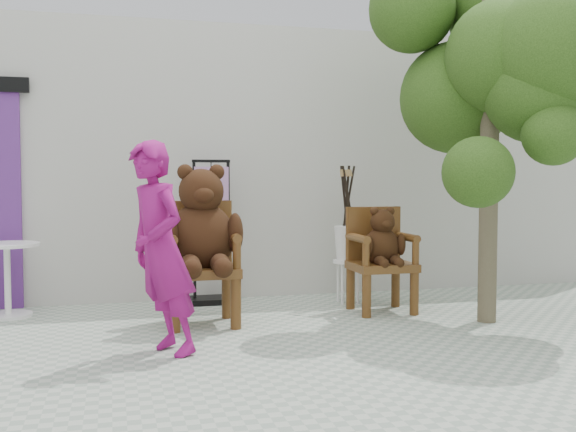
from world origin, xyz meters
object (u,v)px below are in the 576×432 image
object	(u,v)px
cafe_table	(7,271)
stool_bucket	(348,242)
chair_small	(381,249)
display_stand	(212,248)
tree	(506,61)
chair_big	(201,236)
person	(161,249)

from	to	relation	value
cafe_table	stool_bucket	size ratio (longest dim) A/B	0.48
chair_small	display_stand	xyz separation A→B (m)	(-1.55, 0.86, -0.04)
cafe_table	display_stand	size ratio (longest dim) A/B	0.47
display_stand	chair_small	bearing A→B (deg)	-29.05
cafe_table	tree	xyz separation A→B (m)	(4.46, -1.35, 1.94)
chair_big	chair_small	bearing A→B (deg)	5.54
tree	person	bearing A→B (deg)	-171.73
person	cafe_table	world-z (taller)	person
cafe_table	display_stand	bearing A→B (deg)	6.25
chair_big	person	distance (m)	1.07
cafe_table	tree	size ratio (longest dim) A/B	0.20
chair_small	stool_bucket	xyz separation A→B (m)	(-0.16, 0.51, 0.02)
chair_big	stool_bucket	world-z (taller)	stool_bucket
display_stand	stool_bucket	bearing A→B (deg)	-13.98
chair_small	display_stand	distance (m)	1.78
chair_big	tree	distance (m)	3.18
cafe_table	chair_big	bearing A→B (deg)	-25.15
chair_small	display_stand	bearing A→B (deg)	151.02
cafe_table	display_stand	world-z (taller)	display_stand
chair_big	tree	world-z (taller)	tree
display_stand	stool_bucket	size ratio (longest dim) A/B	1.04
person	tree	xyz separation A→B (m)	(3.14, 0.46, 1.59)
display_stand	tree	bearing A→B (deg)	-32.43
stool_bucket	display_stand	bearing A→B (deg)	166.09
chair_small	cafe_table	bearing A→B (deg)	169.68
person	stool_bucket	xyz separation A→B (m)	(2.06, 1.68, -0.15)
chair_small	cafe_table	xyz separation A→B (m)	(-3.54, 0.64, -0.18)
person	chair_big	bearing A→B (deg)	128.96
chair_small	person	size ratio (longest dim) A/B	0.65
chair_big	chair_small	world-z (taller)	chair_big
chair_big	chair_small	xyz separation A→B (m)	(1.79, 0.17, -0.18)
tree	chair_small	bearing A→B (deg)	142.46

